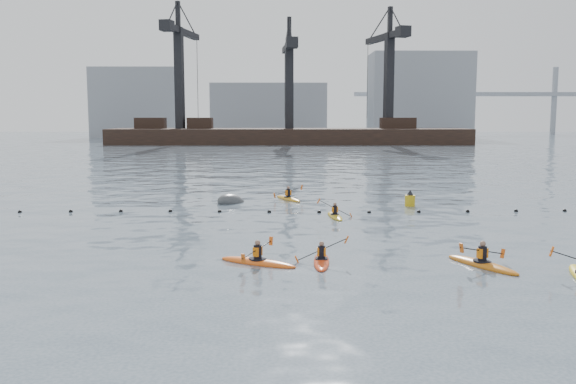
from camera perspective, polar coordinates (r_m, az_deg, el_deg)
name	(u,v)px	position (r m, az deg, el deg)	size (l,w,h in m)	color
ground	(331,363)	(14.98, 4.09, -15.69)	(400.00, 400.00, 0.00)	#3E4D5A
float_line	(294,212)	(36.76, 0.57, -1.86)	(33.24, 0.73, 0.24)	black
barge_pier	(288,135)	(123.82, 0.01, 5.40)	(72.00, 19.30, 29.50)	black
skyline	(296,102)	(164.10, 0.77, 8.41)	(141.00, 28.00, 22.00)	gray
kayaker_0	(321,260)	(24.35, 3.15, -6.41)	(2.15, 3.11, 1.22)	red
kayaker_2	(258,261)	(24.19, -2.85, -6.48)	(3.31, 2.18, 1.08)	#F15C16
kayaker_3	(335,215)	(35.12, 4.41, -2.20)	(2.09, 3.04, 1.22)	gold
kayaker_4	(482,263)	(24.94, 17.70, -6.39)	(2.34, 3.44, 1.17)	#C26512
kayaker_5	(288,198)	(42.25, 0.02, -0.57)	(2.10, 3.26, 1.10)	orange
mooring_buoy	(231,203)	(40.95, -5.34, -0.99)	(2.30, 1.36, 1.15)	#3A3C3F
nav_buoy	(410,200)	(39.99, 11.34, -0.78)	(0.65, 0.65, 1.19)	gold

